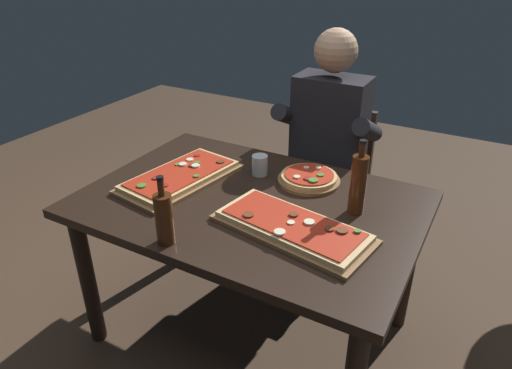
{
  "coord_description": "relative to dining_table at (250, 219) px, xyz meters",
  "views": [
    {
      "loc": [
        0.85,
        -1.47,
        1.71
      ],
      "look_at": [
        0.0,
        0.05,
        0.79
      ],
      "focal_mm": 32.55,
      "sensor_mm": 36.0,
      "label": 1
    }
  ],
  "objects": [
    {
      "name": "wine_bottle_dark",
      "position": [
        0.42,
        0.12,
        0.22
      ],
      "size": [
        0.06,
        0.06,
        0.31
      ],
      "color": "#47230F",
      "rests_on": "dining_table"
    },
    {
      "name": "pizza_rectangular_left",
      "position": [
        -0.37,
        0.0,
        0.12
      ],
      "size": [
        0.37,
        0.6,
        0.05
      ],
      "color": "olive",
      "rests_on": "dining_table"
    },
    {
      "name": "pizza_round_far",
      "position": [
        0.15,
        0.27,
        0.11
      ],
      "size": [
        0.28,
        0.28,
        0.05
      ],
      "color": "brown",
      "rests_on": "dining_table"
    },
    {
      "name": "pizza_rectangular_front",
      "position": [
        0.26,
        -0.13,
        0.12
      ],
      "size": [
        0.64,
        0.36,
        0.05
      ],
      "color": "olive",
      "rests_on": "dining_table"
    },
    {
      "name": "tumbler_near_camera",
      "position": [
        -0.08,
        0.23,
        0.14
      ],
      "size": [
        0.07,
        0.07,
        0.09
      ],
      "color": "silver",
      "rests_on": "dining_table"
    },
    {
      "name": "oil_bottle_amber",
      "position": [
        -0.11,
        -0.41,
        0.2
      ],
      "size": [
        0.07,
        0.07,
        0.27
      ],
      "color": "#47230F",
      "rests_on": "dining_table"
    },
    {
      "name": "dining_table",
      "position": [
        0.0,
        0.0,
        0.0
      ],
      "size": [
        1.4,
        0.96,
        0.74
      ],
      "color": "black",
      "rests_on": "ground_plane"
    },
    {
      "name": "seated_diner",
      "position": [
        0.05,
        0.74,
        0.1
      ],
      "size": [
        0.53,
        0.41,
        1.33
      ],
      "color": "#23232D",
      "rests_on": "ground_plane"
    },
    {
      "name": "diner_chair",
      "position": [
        0.05,
        0.86,
        -0.16
      ],
      "size": [
        0.44,
        0.44,
        0.87
      ],
      "color": "#3D2B1E",
      "rests_on": "ground_plane"
    },
    {
      "name": "ground_plane",
      "position": [
        0.0,
        0.0,
        -0.64
      ],
      "size": [
        6.4,
        6.4,
        0.0
      ],
      "primitive_type": "plane",
      "color": "#4C3828"
    }
  ]
}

